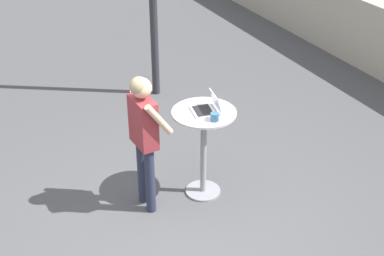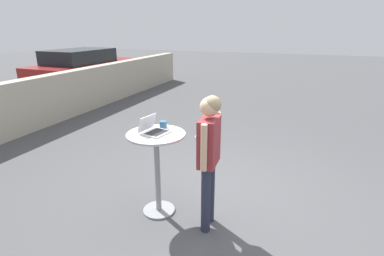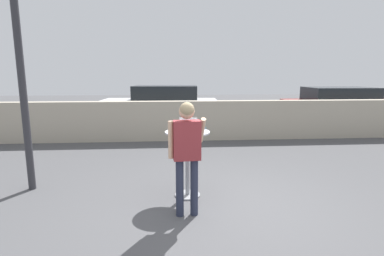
{
  "view_description": "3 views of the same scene",
  "coord_description": "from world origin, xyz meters",
  "px_view_note": "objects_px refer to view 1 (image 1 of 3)",
  "views": [
    {
      "loc": [
        4.05,
        -1.74,
        3.87
      ],
      "look_at": [
        -0.39,
        0.39,
        1.01
      ],
      "focal_mm": 50.0,
      "sensor_mm": 36.0,
      "label": 1
    },
    {
      "loc": [
        -3.54,
        -1.03,
        2.32
      ],
      "look_at": [
        -0.43,
        0.18,
        1.18
      ],
      "focal_mm": 28.0,
      "sensor_mm": 36.0,
      "label": 2
    },
    {
      "loc": [
        -0.81,
        -4.08,
        1.99
      ],
      "look_at": [
        -0.47,
        0.37,
        1.19
      ],
      "focal_mm": 28.0,
      "sensor_mm": 36.0,
      "label": 3
    }
  ],
  "objects_px": {
    "laptop": "(207,108)",
    "coffee_mug": "(215,117)",
    "standing_person": "(144,129)",
    "cafe_table": "(204,138)"
  },
  "relations": [
    {
      "from": "laptop",
      "to": "coffee_mug",
      "type": "height_order",
      "value": "laptop"
    },
    {
      "from": "cafe_table",
      "to": "coffee_mug",
      "type": "height_order",
      "value": "coffee_mug"
    },
    {
      "from": "laptop",
      "to": "coffee_mug",
      "type": "distance_m",
      "value": 0.22
    },
    {
      "from": "cafe_table",
      "to": "coffee_mug",
      "type": "relative_size",
      "value": 8.62
    },
    {
      "from": "laptop",
      "to": "coffee_mug",
      "type": "bearing_deg",
      "value": -5.36
    },
    {
      "from": "coffee_mug",
      "to": "laptop",
      "type": "bearing_deg",
      "value": 174.64
    },
    {
      "from": "cafe_table",
      "to": "coffee_mug",
      "type": "xyz_separation_m",
      "value": [
        0.23,
        0.01,
        0.38
      ]
    },
    {
      "from": "laptop",
      "to": "standing_person",
      "type": "xyz_separation_m",
      "value": [
        -0.06,
        -0.73,
        -0.11
      ]
    },
    {
      "from": "cafe_table",
      "to": "laptop",
      "type": "distance_m",
      "value": 0.38
    },
    {
      "from": "laptop",
      "to": "coffee_mug",
      "type": "xyz_separation_m",
      "value": [
        0.22,
        -0.02,
        0.0
      ]
    }
  ]
}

